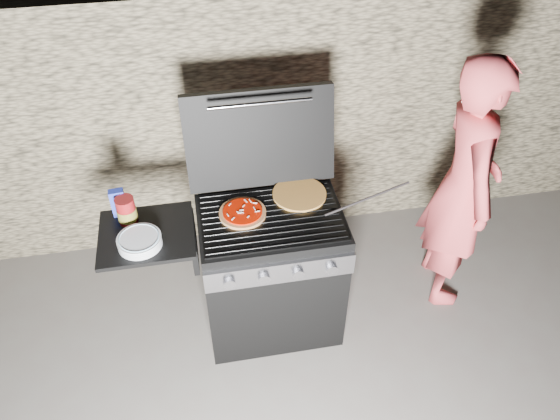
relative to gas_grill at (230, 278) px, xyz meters
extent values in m
plane|color=#534D47|center=(0.25, 0.00, -0.46)|extent=(50.00, 50.00, 0.00)
cube|color=gray|center=(0.25, 1.05, 0.44)|extent=(8.00, 0.35, 1.80)
cylinder|color=gold|center=(0.44, 0.15, 0.46)|extent=(0.36, 0.36, 0.02)
cylinder|color=maroon|center=(-0.51, 0.11, 0.53)|extent=(0.11, 0.11, 0.16)
cube|color=#20309F|center=(-0.55, 0.17, 0.53)|extent=(0.08, 0.05, 0.17)
cylinder|color=silver|center=(-0.45, -0.08, 0.47)|extent=(0.30, 0.30, 0.05)
imported|color=#D34549|center=(1.43, 0.12, 0.39)|extent=(0.50, 0.67, 1.70)
cylinder|color=black|center=(0.79, 0.00, 0.51)|extent=(0.50, 0.10, 0.10)
camera|label=1|loc=(-0.09, -2.16, 2.46)|focal=35.00mm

